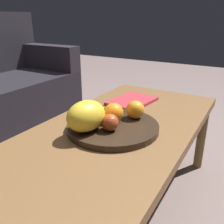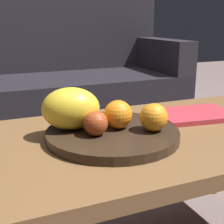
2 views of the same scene
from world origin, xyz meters
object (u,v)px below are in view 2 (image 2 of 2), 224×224
object	(u,v)px
coffee_table	(122,152)
melon_large_front	(71,108)
fruit_bowl	(112,134)
banana_bunch	(91,112)
couch	(52,90)
orange_left	(154,117)
magazine	(195,114)
orange_front	(118,114)
apple_front	(96,123)

from	to	relation	value
coffee_table	melon_large_front	bearing A→B (deg)	157.40
fruit_bowl	banana_bunch	world-z (taller)	banana_bunch
banana_bunch	couch	bearing A→B (deg)	82.55
orange_left	magazine	xyz separation A→B (m)	(0.24, 0.13, -0.06)
orange_front	coffee_table	bearing A→B (deg)	-39.33
couch	banana_bunch	size ratio (longest dim) A/B	10.38
orange_left	magazine	distance (m)	0.28
apple_front	magazine	size ratio (longest dim) A/B	0.26
couch	orange_front	world-z (taller)	couch
orange_left	banana_bunch	distance (m)	0.19
coffee_table	orange_left	world-z (taller)	orange_left
coffee_table	orange_front	bearing A→B (deg)	140.67
orange_left	apple_front	size ratio (longest dim) A/B	1.17
fruit_bowl	coffee_table	bearing A→B (deg)	-7.02
coffee_table	banana_bunch	xyz separation A→B (m)	(-0.06, 0.09, 0.10)
banana_bunch	magazine	bearing A→B (deg)	-0.88
apple_front	orange_left	bearing A→B (deg)	-10.60
coffee_table	apple_front	xyz separation A→B (m)	(-0.09, -0.02, 0.10)
coffee_table	magazine	xyz separation A→B (m)	(0.31, 0.08, 0.05)
coffee_table	magazine	distance (m)	0.32
fruit_bowl	melon_large_front	size ratio (longest dim) A/B	2.31
couch	magazine	xyz separation A→B (m)	(0.21, -1.23, 0.14)
couch	banana_bunch	xyz separation A→B (m)	(-0.16, -1.22, 0.19)
magazine	orange_front	bearing A→B (deg)	-159.73
orange_front	magazine	world-z (taller)	orange_front
banana_bunch	magazine	world-z (taller)	banana_bunch
fruit_bowl	melon_large_front	distance (m)	0.13
banana_bunch	coffee_table	bearing A→B (deg)	-53.59
coffee_table	magazine	world-z (taller)	magazine
coffee_table	banana_bunch	world-z (taller)	banana_bunch
coffee_table	orange_left	size ratio (longest dim) A/B	15.97
banana_bunch	magazine	size ratio (longest dim) A/B	0.65
orange_front	magazine	xyz separation A→B (m)	(0.32, 0.07, -0.06)
orange_left	coffee_table	bearing A→B (deg)	143.70
orange_front	banana_bunch	distance (m)	0.09
coffee_table	couch	distance (m)	1.31
orange_front	apple_front	distance (m)	0.08
couch	orange_left	world-z (taller)	couch
couch	melon_large_front	bearing A→B (deg)	-100.31
coffee_table	couch	xyz separation A→B (m)	(0.10, 1.31, -0.08)
orange_front	orange_left	size ratio (longest dim) A/B	1.04
banana_bunch	orange_front	bearing A→B (deg)	-55.51
couch	orange_front	distance (m)	1.32
coffee_table	couch	world-z (taller)	couch
fruit_bowl	melon_large_front	xyz separation A→B (m)	(-0.10, 0.05, 0.07)
fruit_bowl	apple_front	distance (m)	0.08
coffee_table	orange_front	world-z (taller)	orange_front
orange_front	banana_bunch	bearing A→B (deg)	124.49
melon_large_front	orange_left	size ratio (longest dim) A/B	2.08
orange_left	apple_front	distance (m)	0.16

